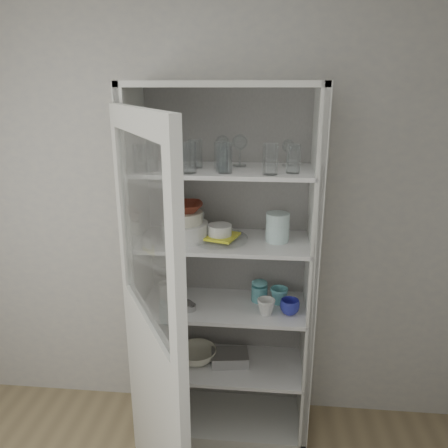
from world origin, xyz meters
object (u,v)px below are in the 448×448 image
Objects in this scene: pantry_cabinet at (225,287)px; cupboard_door at (152,362)px; goblet_1 at (222,149)px; mug_white at (266,307)px; cream_bowl at (184,217)px; terracotta_bowl at (184,207)px; goblet_2 at (240,149)px; plate_stack_back at (187,221)px; mug_blue at (290,307)px; white_canister at (167,292)px; tin_box at (230,358)px; mug_teal at (279,296)px; measuring_cups at (183,306)px; glass_platter at (220,239)px; goblet_3 at (288,152)px; grey_bowl_stack at (277,227)px; plate_stack_front at (185,231)px; white_ramekin at (220,230)px; cream_dish at (196,355)px; goblet_0 at (168,147)px; yellow_trivet at (220,236)px; teal_jar at (259,292)px.

pantry_cabinet reaches higher than cupboard_door.
cupboard_door is at bearing -111.96° from pantry_cabinet.
goblet_1 is 0.90m from mug_white.
terracotta_bowl is at bearing 180.00° from cream_bowl.
cupboard_door is 1.17m from goblet_2.
mug_blue is at bearing -20.54° from plate_stack_back.
plate_stack_back is at bearing 155.41° from mug_blue.
goblet_1 is (-0.02, 0.03, 0.81)m from pantry_cabinet.
tin_box is (0.37, 0.00, -0.42)m from white_canister.
measuring_cups is (-0.54, -0.13, -0.03)m from mug_teal.
tin_box is (0.06, 0.02, -0.78)m from glass_platter.
grey_bowl_stack is (-0.04, -0.10, -0.40)m from goblet_3.
goblet_3 reaches higher than mug_teal.
tin_box is (-0.21, 0.10, -0.41)m from mug_white.
mug_teal is at bearing 8.49° from glass_platter.
plate_stack_front is at bearing -156.68° from mug_teal.
mug_white is at bearing -18.13° from white_ramekin.
goblet_0 is at bearing 144.11° from cream_dish.
measuring_cups is at bearing -64.89° from goblet_0.
goblet_3 reaches higher than mug_white.
mug_blue is (0.40, -0.07, -0.38)m from yellow_trivet.
plate_stack_front is 0.58m from teal_jar.
glass_platter is 2.94× the size of measuring_cups.
measuring_cups is (-0.56, -0.19, -0.86)m from goblet_3.
cream_bowl reaches higher than white_canister.
cream_dish is at bearing 33.61° from cream_bowl.
terracotta_bowl is (0.06, 0.59, 0.57)m from cupboard_door.
mug_teal is (0.34, 0.05, -0.36)m from glass_platter.
plate_stack_back is at bearing 165.86° from goblet_2.
goblet_3 is 1.36× the size of teal_jar.
terracotta_bowl is at bearing -148.57° from goblet_1.
goblet_0 is 1.76× the size of mug_teal.
white_canister is 0.45m from cream_dish.
mug_teal is 0.56m from measuring_cups.
mug_blue reaches higher than cream_dish.
teal_jar is at bearing 11.09° from terracotta_bowl.
white_canister is (-0.32, -0.10, -0.83)m from goblet_1.
mug_blue is (0.70, -0.20, -0.85)m from goblet_0.
plate_stack_back is at bearing 142.20° from yellow_trivet.
pantry_cabinet is at bearing 154.72° from mug_blue.
pantry_cabinet reaches higher than teal_jar.
pantry_cabinet is 11.42× the size of yellow_trivet.
grey_bowl_stack is at bearing -112.97° from goblet_3.
mug_teal is (0.59, 0.65, 0.04)m from cupboard_door.
cream_dish is at bearing -161.36° from pantry_cabinet.
yellow_trivet reaches higher than measuring_cups.
mug_white is at bearing -26.64° from tin_box.
pantry_cabinet is 13.12× the size of grey_bowl_stack.
plate_stack_back is (-0.21, 0.05, -0.43)m from goblet_1.
cream_dish is (0.04, 0.03, -0.95)m from terracotta_bowl.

